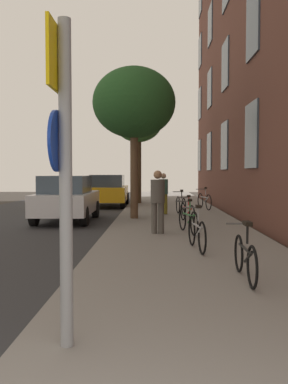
{
  "coord_description": "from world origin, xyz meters",
  "views": [
    {
      "loc": [
        0.34,
        -1.16,
        1.73
      ],
      "look_at": [
        0.09,
        9.16,
        1.25
      ],
      "focal_mm": 38.49,
      "sensor_mm": 36.0,
      "label": 1
    }
  ],
  "objects_px": {
    "pedestrian_1": "(163,191)",
    "car_1": "(108,190)",
    "tree_near": "(134,103)",
    "bicycle_3": "(187,212)",
    "bicycle_5": "(204,201)",
    "pedestrian_0": "(158,198)",
    "bicycle_2": "(188,220)",
    "bicycle_0": "(245,257)",
    "bicycle_4": "(181,205)",
    "sign_post": "(63,157)",
    "traffic_light": "(137,154)",
    "tree_far": "(138,123)",
    "bicycle_1": "(197,232)",
    "car_0": "(67,198)"
  },
  "relations": [
    {
      "from": "bicycle_3",
      "to": "car_1",
      "type": "bearing_deg",
      "value": 114.38
    },
    {
      "from": "tree_near",
      "to": "pedestrian_0",
      "type": "distance_m",
      "value": 4.88
    },
    {
      "from": "sign_post",
      "to": "pedestrian_1",
      "type": "height_order",
      "value": "sign_post"
    },
    {
      "from": "tree_near",
      "to": "traffic_light",
      "type": "bearing_deg",
      "value": 91.91
    },
    {
      "from": "tree_far",
      "to": "car_1",
      "type": "height_order",
      "value": "tree_far"
    },
    {
      "from": "bicycle_1",
      "to": "pedestrian_1",
      "type": "relative_size",
      "value": 1.06
    },
    {
      "from": "bicycle_5",
      "to": "pedestrian_0",
      "type": "height_order",
      "value": "pedestrian_0"
    },
    {
      "from": "bicycle_3",
      "to": "bicycle_4",
      "type": "relative_size",
      "value": 0.98
    },
    {
      "from": "pedestrian_0",
      "to": "car_1",
      "type": "distance_m",
      "value": 10.38
    },
    {
      "from": "traffic_light",
      "to": "bicycle_1",
      "type": "bearing_deg",
      "value": -82.74
    },
    {
      "from": "pedestrian_0",
      "to": "pedestrian_1",
      "type": "distance_m",
      "value": 5.16
    },
    {
      "from": "bicycle_2",
      "to": "bicycle_5",
      "type": "relative_size",
      "value": 0.98
    },
    {
      "from": "tree_far",
      "to": "bicycle_4",
      "type": "relative_size",
      "value": 3.16
    },
    {
      "from": "traffic_light",
      "to": "bicycle_4",
      "type": "distance_m",
      "value": 8.28
    },
    {
      "from": "tree_far",
      "to": "car_1",
      "type": "bearing_deg",
      "value": -146.22
    },
    {
      "from": "bicycle_0",
      "to": "bicycle_5",
      "type": "relative_size",
      "value": 0.92
    },
    {
      "from": "sign_post",
      "to": "tree_far",
      "type": "xyz_separation_m",
      "value": [
        -0.03,
        18.21,
        2.51
      ]
    },
    {
      "from": "bicycle_4",
      "to": "pedestrian_0",
      "type": "xyz_separation_m",
      "value": [
        -0.93,
        -4.89,
        0.58
      ]
    },
    {
      "from": "bicycle_1",
      "to": "bicycle_2",
      "type": "xyz_separation_m",
      "value": [
        0.02,
        2.4,
        -0.01
      ]
    },
    {
      "from": "sign_post",
      "to": "pedestrian_0",
      "type": "xyz_separation_m",
      "value": [
        0.93,
        7.12,
        -0.8
      ]
    },
    {
      "from": "traffic_light",
      "to": "car_1",
      "type": "distance_m",
      "value": 3.45
    },
    {
      "from": "sign_post",
      "to": "bicycle_5",
      "type": "height_order",
      "value": "sign_post"
    },
    {
      "from": "bicycle_3",
      "to": "pedestrian_1",
      "type": "height_order",
      "value": "pedestrian_1"
    },
    {
      "from": "bicycle_3",
      "to": "bicycle_5",
      "type": "height_order",
      "value": "bicycle_5"
    },
    {
      "from": "bicycle_0",
      "to": "bicycle_4",
      "type": "xyz_separation_m",
      "value": [
        -0.34,
        9.6,
        0.03
      ]
    },
    {
      "from": "pedestrian_0",
      "to": "car_1",
      "type": "relative_size",
      "value": 0.39
    },
    {
      "from": "sign_post",
      "to": "bicycle_4",
      "type": "distance_m",
      "value": 12.23
    },
    {
      "from": "car_1",
      "to": "tree_near",
      "type": "bearing_deg",
      "value": -75.51
    },
    {
      "from": "bicycle_5",
      "to": "bicycle_0",
      "type": "bearing_deg",
      "value": -94.05
    },
    {
      "from": "bicycle_0",
      "to": "bicycle_3",
      "type": "relative_size",
      "value": 0.95
    },
    {
      "from": "bicycle_4",
      "to": "bicycle_5",
      "type": "height_order",
      "value": "bicycle_5"
    },
    {
      "from": "traffic_light",
      "to": "car_1",
      "type": "bearing_deg",
      "value": -118.5
    },
    {
      "from": "bicycle_1",
      "to": "bicycle_5",
      "type": "distance_m",
      "value": 9.69
    },
    {
      "from": "tree_far",
      "to": "bicycle_0",
      "type": "relative_size",
      "value": 3.42
    },
    {
      "from": "bicycle_0",
      "to": "pedestrian_1",
      "type": "relative_size",
      "value": 1.0
    },
    {
      "from": "bicycle_1",
      "to": "bicycle_3",
      "type": "height_order",
      "value": "bicycle_1"
    },
    {
      "from": "pedestrian_1",
      "to": "bicycle_2",
      "type": "bearing_deg",
      "value": -83.8
    },
    {
      "from": "bicycle_5",
      "to": "car_1",
      "type": "height_order",
      "value": "car_1"
    },
    {
      "from": "tree_far",
      "to": "bicycle_1",
      "type": "xyz_separation_m",
      "value": [
        1.75,
        -13.4,
        -3.9
      ]
    },
    {
      "from": "bicycle_5",
      "to": "car_0",
      "type": "relative_size",
      "value": 0.43
    },
    {
      "from": "sign_post",
      "to": "bicycle_3",
      "type": "xyz_separation_m",
      "value": [
        1.92,
        9.6,
        -1.41
      ]
    },
    {
      "from": "bicycle_0",
      "to": "pedestrian_0",
      "type": "xyz_separation_m",
      "value": [
        -1.27,
        4.71,
        0.61
      ]
    },
    {
      "from": "sign_post",
      "to": "bicycle_1",
      "type": "distance_m",
      "value": 5.29
    },
    {
      "from": "pedestrian_0",
      "to": "tree_near",
      "type": "bearing_deg",
      "value": 102.29
    },
    {
      "from": "bicycle_2",
      "to": "pedestrian_1",
      "type": "relative_size",
      "value": 1.05
    },
    {
      "from": "sign_post",
      "to": "tree_near",
      "type": "xyz_separation_m",
      "value": [
        0.13,
        10.81,
        2.29
      ]
    },
    {
      "from": "pedestrian_1",
      "to": "sign_post",
      "type": "bearing_deg",
      "value": -95.56
    },
    {
      "from": "pedestrian_0",
      "to": "tree_far",
      "type": "bearing_deg",
      "value": 94.92
    },
    {
      "from": "pedestrian_1",
      "to": "car_1",
      "type": "xyz_separation_m",
      "value": [
        -2.72,
        4.93,
        -0.19
      ]
    },
    {
      "from": "bicycle_0",
      "to": "bicycle_1",
      "type": "height_order",
      "value": "bicycle_1"
    }
  ]
}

